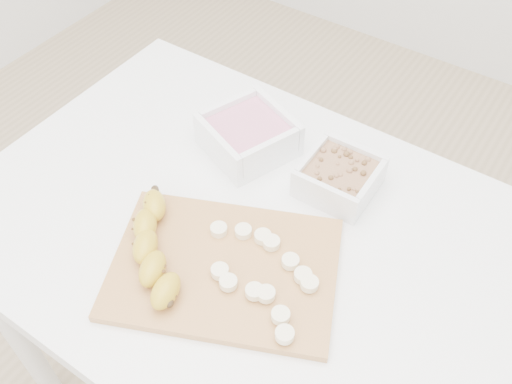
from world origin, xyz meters
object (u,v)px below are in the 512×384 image
Objects in this scene: bowl_granola at (339,176)px; bowl_yogurt at (248,134)px; cutting_board at (224,268)px; table at (247,258)px; banana at (155,249)px.

bowl_yogurt is at bearing -178.39° from bowl_granola.
bowl_granola is at bearing 76.06° from cutting_board.
bowl_yogurt is 0.19m from bowl_granola.
bowl_yogurt reaches higher than table.
table is at bearing 26.33° from banana.
cutting_board is 1.58× the size of banana.
bowl_yogurt is 0.29m from cutting_board.
bowl_granola is (0.19, 0.01, -0.01)m from bowl_yogurt.
banana is at bearing -155.15° from cutting_board.
bowl_yogurt is at bearing 123.45° from table.
cutting_board is 0.12m from banana.
banana reaches higher than table.
table is 0.21m from banana.
table is at bearing 103.74° from cutting_board.
table is 5.09× the size of bowl_yogurt.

